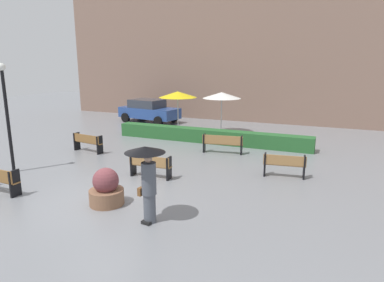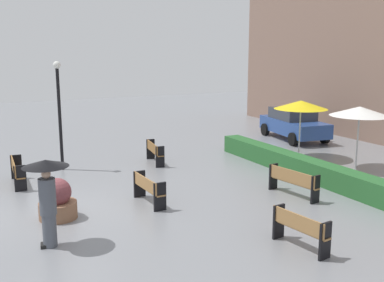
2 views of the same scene
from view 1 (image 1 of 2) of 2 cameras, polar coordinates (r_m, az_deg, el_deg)
The scene contains 13 objects.
ground_plane at distance 11.02m, azimuth -14.26°, elevation -9.39°, with size 60.00×60.00×0.00m, color gray.
bench_back_row at distance 15.81m, azimuth 5.08°, elevation -0.26°, with size 1.87×0.59×0.85m.
bench_far_left at distance 16.72m, azimuth -16.95°, elevation -0.08°, with size 1.66×0.56×0.84m.
bench_mid_center at distance 12.56m, azimuth -6.94°, elevation -3.91°, with size 1.58×0.45×0.83m.
bench_far_right at distance 12.95m, azimuth 15.06°, elevation -3.68°, with size 1.53×0.53×0.84m.
pedestrian_with_umbrella at distance 8.90m, azimuth -7.44°, elevation -5.18°, with size 1.05×1.05×2.04m.
planter_pot at distance 10.50m, azimuth -14.03°, elevation -7.74°, with size 1.01×1.01×1.11m.
lamp_post at distance 14.43m, azimuth -28.42°, elevation 4.94°, with size 0.28×0.28×4.08m.
patio_umbrella_yellow at distance 20.21m, azimuth -2.37°, elevation 7.71°, with size 2.19×2.19×2.44m.
patio_umbrella_white at distance 19.99m, azimuth 4.94°, elevation 7.55°, with size 2.20×2.20×2.41m.
hedge_strip at distance 17.89m, azimuth 2.93°, elevation 0.83°, with size 10.38×0.70×0.70m, color #28602D.
building_facade at distance 24.89m, azimuth 8.53°, elevation 16.05°, with size 28.00×1.20×11.00m, color #846656.
parked_car at distance 24.16m, azimuth -7.18°, elevation 5.05°, with size 4.42×2.48×1.57m.
Camera 1 is at (6.30, -8.04, 4.13)m, focal length 32.19 mm.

